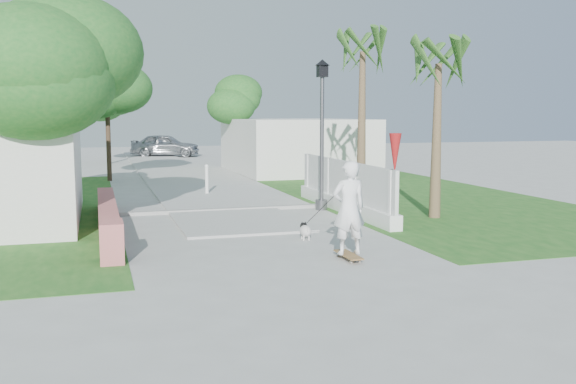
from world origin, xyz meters
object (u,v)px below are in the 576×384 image
object	(u,v)px
street_lamp	(322,129)
patio_umbrella	(395,154)
skateboarder	(339,210)
dog	(305,230)
parked_car	(165,145)
bollard	(207,179)

from	to	relation	value
street_lamp	patio_umbrella	xyz separation A→B (m)	(1.90, -1.00, -0.74)
skateboarder	dog	bearing A→B (deg)	-87.32
parked_car	street_lamp	bearing A→B (deg)	-160.01
parked_car	patio_umbrella	bearing A→B (deg)	-156.14
patio_umbrella	parked_car	size ratio (longest dim) A/B	0.51
bollard	parked_car	distance (m)	21.19
parked_car	bollard	bearing A→B (deg)	-166.39
skateboarder	dog	size ratio (longest dim) A/B	5.06
bollard	dog	world-z (taller)	bollard
patio_umbrella	skateboarder	bearing A→B (deg)	-126.24
skateboarder	parked_car	size ratio (longest dim) A/B	0.64
bollard	skateboarder	xyz separation A→B (m)	(0.90, -10.55, 0.37)
street_lamp	dog	distance (m)	5.12
dog	parked_car	distance (m)	29.89
bollard	dog	xyz separation A→B (m)	(0.80, -8.70, -0.37)
patio_umbrella	street_lamp	bearing A→B (deg)	152.24
street_lamp	skateboarder	xyz separation A→B (m)	(-1.80, -6.05, -1.47)
skateboarder	parked_car	xyz separation A→B (m)	(-0.14, 31.73, -0.18)
patio_umbrella	parked_car	xyz separation A→B (m)	(-3.84, 26.68, -0.92)
bollard	dog	distance (m)	8.75
street_lamp	bollard	xyz separation A→B (m)	(-2.70, 4.50, -1.84)
skateboarder	parked_car	world-z (taller)	skateboarder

